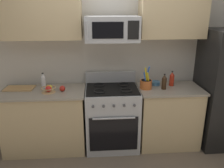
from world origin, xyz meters
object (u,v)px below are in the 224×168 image
microwave (112,29)px  utensil_crock (146,84)px  bottle_vinegar (43,81)px  bottle_soy (164,82)px  fruit_basket (49,89)px  cutting_board (20,88)px  prep_bowl (155,83)px  bottle_hot_sauce (172,79)px  apple_loose (62,88)px  range_oven (112,117)px

microwave → utensil_crock: microwave is taller
bottle_vinegar → bottle_soy: size_ratio=0.98×
microwave → bottle_soy: bearing=-6.0°
fruit_basket → bottle_soy: 1.62m
cutting_board → prep_bowl: prep_bowl is taller
bottle_hot_sauce → bottle_soy: size_ratio=0.98×
apple_loose → bottle_hot_sauce: size_ratio=0.36×
microwave → apple_loose: microwave is taller
apple_loose → range_oven: bearing=2.6°
bottle_hot_sauce → bottle_vinegar: bottle_hot_sauce is taller
cutting_board → apple_loose: bearing=-12.8°
bottle_vinegar → microwave: bearing=-6.8°
range_oven → cutting_board: range_oven is taller
microwave → utensil_crock: size_ratio=2.17×
cutting_board → utensil_crock: bearing=-3.7°
apple_loose → bottle_vinegar: bottle_vinegar is taller
utensil_crock → bottle_hot_sauce: (0.41, 0.10, 0.03)m
bottle_vinegar → bottle_soy: (1.72, -0.20, 0.00)m
microwave → utensil_crock: bearing=-4.1°
range_oven → prep_bowl: range_oven is taller
range_oven → utensil_crock: utensil_crock is taller
utensil_crock → apple_loose: (-1.18, -0.02, -0.03)m
prep_bowl → cutting_board: bearing=-179.0°
fruit_basket → range_oven: bearing=4.1°
cutting_board → microwave: bearing=-3.6°
fruit_basket → bottle_soy: size_ratio=0.88×
bottle_hot_sauce → prep_bowl: 0.25m
range_oven → bottle_vinegar: (-0.99, 0.15, 0.54)m
utensil_crock → prep_bowl: bearing=40.7°
range_oven → cutting_board: bearing=175.2°
apple_loose → cutting_board: apple_loose is taller
utensil_crock → cutting_board: size_ratio=0.82×
bottle_hot_sauce → prep_bowl: size_ratio=1.58×
bottle_vinegar → range_oven: bearing=-8.4°
microwave → bottle_hot_sauce: (0.90, 0.06, -0.74)m
utensil_crock → cutting_board: (-1.81, 0.12, -0.06)m
fruit_basket → prep_bowl: bearing=7.7°
apple_loose → bottle_hot_sauce: (1.59, 0.12, 0.06)m
bottle_hot_sauce → microwave: bearing=-175.9°
bottle_vinegar → utensil_crock: bearing=-6.0°
microwave → bottle_hot_sauce: bearing=4.1°
range_oven → microwave: size_ratio=1.53×
utensil_crock → fruit_basket: utensil_crock is taller
bottle_hot_sauce → utensil_crock: bearing=-166.2°
bottle_soy → prep_bowl: bottle_soy is taller
microwave → apple_loose: 1.06m
bottle_hot_sauce → bottle_soy: 0.21m
utensil_crock → cutting_board: 1.82m
microwave → bottle_vinegar: 1.24m
range_oven → bottle_vinegar: 1.13m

